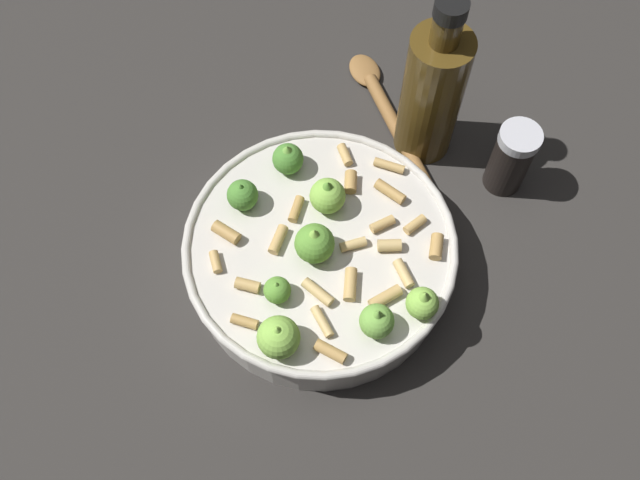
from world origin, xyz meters
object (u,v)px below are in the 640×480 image
object	(u,v)px
wooden_spoon	(388,114)
pepper_shaker	(511,159)
olive_oil_bottle	(432,92)
cooking_pan	(320,255)

from	to	relation	value
wooden_spoon	pepper_shaker	bearing A→B (deg)	86.21
pepper_shaker	olive_oil_bottle	distance (m)	0.11
cooking_pan	pepper_shaker	xyz separation A→B (m)	(-0.20, 0.12, 0.01)
pepper_shaker	olive_oil_bottle	world-z (taller)	olive_oil_bottle
pepper_shaker	wooden_spoon	bearing A→B (deg)	-93.79
pepper_shaker	cooking_pan	bearing A→B (deg)	-30.52
olive_oil_bottle	wooden_spoon	world-z (taller)	olive_oil_bottle
cooking_pan	olive_oil_bottle	size ratio (longest dim) A/B	1.28
pepper_shaker	olive_oil_bottle	bearing A→B (deg)	-90.72
cooking_pan	olive_oil_bottle	distance (m)	0.21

